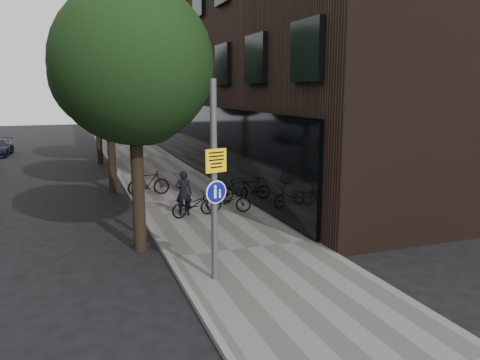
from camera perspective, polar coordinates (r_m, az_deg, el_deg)
name	(u,v)px	position (r m, az deg, el deg)	size (l,w,h in m)	color
ground	(289,301)	(10.76, 5.96, -14.47)	(120.00, 120.00, 0.00)	black
sidewalk	(190,200)	(19.79, -6.13, -2.44)	(4.50, 60.00, 0.12)	slate
curb_edge	(136,204)	(19.40, -12.60, -2.90)	(0.15, 60.00, 0.13)	slate
building_right_dark_brick	(262,25)	(33.58, 2.74, 18.40)	(12.00, 40.00, 18.00)	black
street_tree_near	(135,71)	(13.49, -12.67, 12.79)	(4.40, 4.40, 7.50)	black
street_tree_mid	(109,78)	(21.94, -15.67, 11.83)	(5.00, 5.00, 7.80)	black
street_tree_far	(97,82)	(30.91, -17.05, 11.37)	(5.00, 5.00, 7.80)	black
signpost	(214,182)	(10.87, -3.19, -0.19)	(0.54, 0.18, 4.74)	#595B5E
pedestrian	(184,193)	(17.04, -6.89, -1.58)	(0.60, 0.39, 1.65)	black
parked_bike_facade_near	(228,200)	(17.44, -1.41, -2.51)	(0.58, 1.68, 0.88)	black
parked_bike_facade_far	(237,190)	(19.26, -0.40, -1.17)	(0.43, 1.52, 0.91)	black
parked_bike_curb_near	(194,204)	(16.91, -5.67, -2.98)	(0.59, 1.68, 0.88)	black
parked_bike_curb_far	(149,183)	(20.59, -11.09, -0.34)	(0.51, 1.81, 1.09)	black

